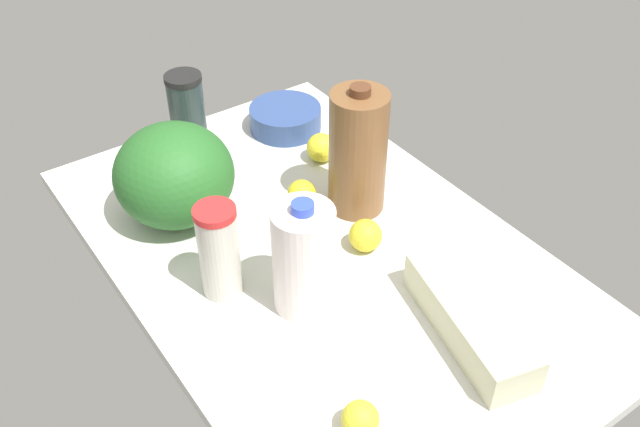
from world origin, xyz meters
The scene contains 12 objects.
countertop centered at (0.00, 0.00, 1.50)cm, with size 120.00×76.00×3.00cm, color silver.
mixing_bowl centered at (43.31, -19.81, 5.99)cm, with size 18.09×18.09×5.97cm, color #304984.
chocolate_milk_jug centered at (8.02, -15.36, 16.95)cm, with size 12.30×12.30×29.46cm.
tumbler_cup centered at (1.81, 21.50, 12.98)cm, with size 7.86×7.86×19.87cm.
egg_carton centered at (-33.39, -8.92, 6.79)cm, with size 31.62×10.02×7.58cm, color beige.
shaker_bottle centered at (50.85, 3.12, 12.45)cm, with size 8.80×8.80×18.81cm.
milk_jug centered at (-10.00, 10.64, 14.15)cm, with size 11.47×11.47×23.85cm.
watermelon centered at (27.06, 18.04, 13.77)cm, with size 25.12×25.12×21.54cm, color #276526.
lemon_far_back centered at (-4.46, -8.15, 6.40)cm, with size 6.80×6.80×6.80cm, color yellow.
lemon_beside_bowl centered at (14.48, -5.39, 6.24)cm, with size 6.49×6.49×6.49cm, color yellow.
lemon_near_front centered at (26.59, -19.09, 6.48)cm, with size 6.96×6.96×6.96cm, color yellow.
lemon_loose centered at (-38.16, 19.22, 6.04)cm, with size 6.08×6.08×6.08cm, color yellow.
Camera 1 is at (-88.22, 62.23, 101.15)cm, focal length 40.00 mm.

